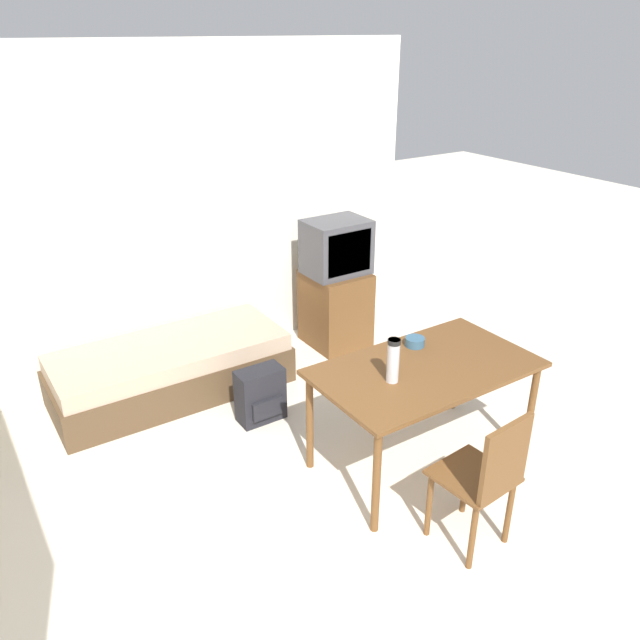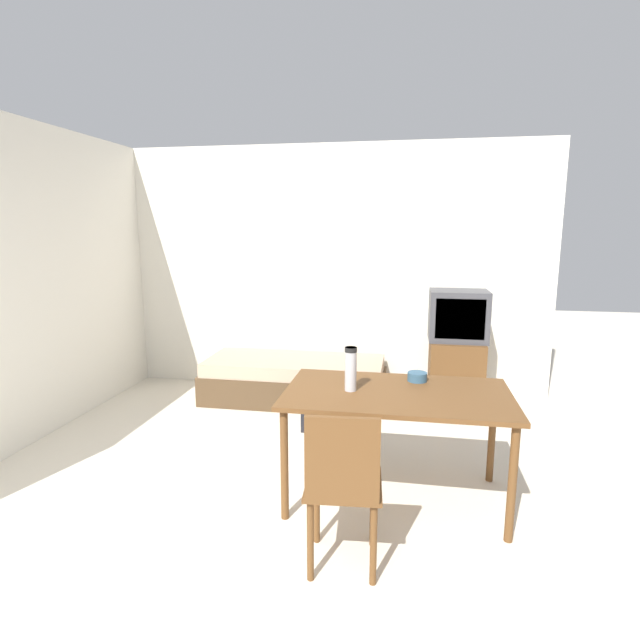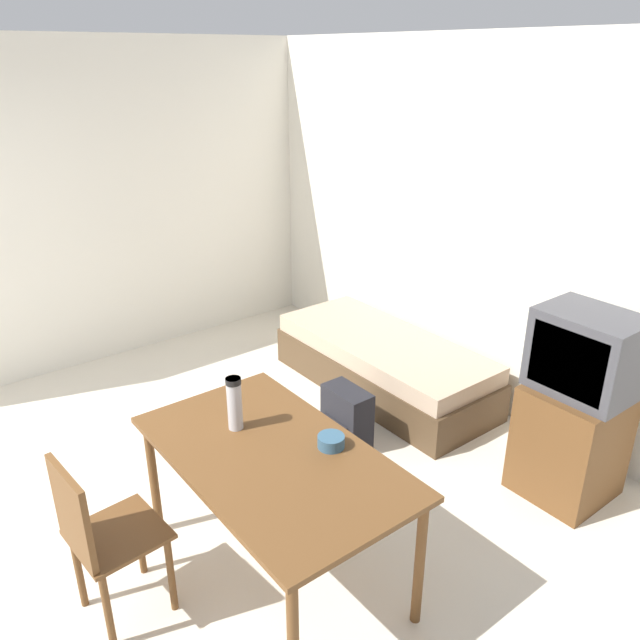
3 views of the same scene
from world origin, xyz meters
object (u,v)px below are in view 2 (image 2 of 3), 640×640
Objects in this scene: dining_table at (397,403)px; backpack at (322,408)px; tv at (456,353)px; thermos_flask at (351,367)px; daybed at (295,380)px; mate_bowl at (417,377)px; wooden_chair at (343,483)px.

dining_table is 1.34m from backpack.
tv is 1.90m from dining_table.
thermos_flask is 0.68× the size of backpack.
dining_table is at bearing -58.43° from daybed.
dining_table is 3.39× the size of backpack.
mate_bowl is at bearing -51.18° from daybed.
wooden_chair is at bearing -76.94° from backpack.
tv is 1.49m from backpack.
dining_table is 10.81× the size of mate_bowl.
wooden_chair is at bearing -71.79° from daybed.
thermos_flask is 2.15× the size of mate_bowl.
daybed is 0.86m from backpack.
wooden_chair reaches higher than backpack.
backpack is at bearing -60.32° from daybed.
wooden_chair is 0.87m from thermos_flask.
tv is 2.74m from wooden_chair.
thermos_flask is at bearing 93.99° from wooden_chair.
tv is 2.80× the size of backpack.
wooden_chair is 1.16m from mate_bowl.
thermos_flask is 0.54m from mate_bowl.
mate_bowl reaches higher than backpack.
dining_table is at bearing -106.58° from tv.
mate_bowl is at bearing 70.21° from wooden_chair.
mate_bowl is (0.13, 0.26, 0.11)m from dining_table.
wooden_chair is 1.93m from backpack.
daybed is at bearing -179.38° from tv.
wooden_chair is (0.86, -2.60, 0.30)m from daybed.
thermos_flask is (0.80, -1.83, 0.69)m from daybed.
daybed is 2.11m from thermos_flask.
mate_bowl is 1.27m from backpack.
wooden_chair reaches higher than mate_bowl.
wooden_chair is (-0.25, -0.80, -0.16)m from dining_table.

